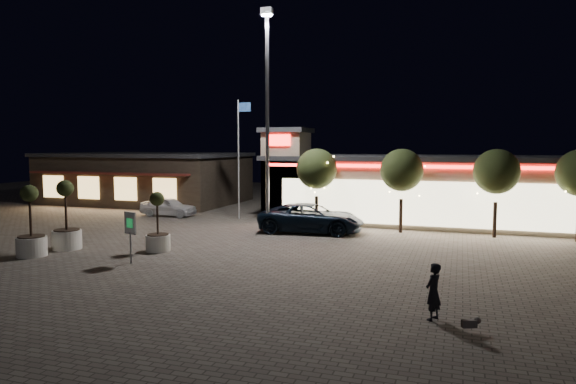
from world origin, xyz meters
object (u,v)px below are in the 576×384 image
(planter_mid, at_px, (31,234))
(white_sedan, at_px, (168,207))
(valet_sign, at_px, (130,227))
(planter_left, at_px, (67,228))
(pickup_truck, at_px, (311,218))
(pedestrian, at_px, (433,292))

(planter_mid, bearing_deg, white_sedan, 95.33)
(valet_sign, bearing_deg, planter_left, 162.01)
(pickup_truck, height_order, planter_mid, planter_mid)
(pickup_truck, distance_m, white_sedan, 11.88)
(pedestrian, bearing_deg, planter_left, -79.69)
(planter_mid, bearing_deg, valet_sign, 3.01)
(valet_sign, bearing_deg, pedestrian, -14.55)
(white_sedan, bearing_deg, pedestrian, -132.44)
(planter_mid, bearing_deg, pedestrian, -9.62)
(pedestrian, xyz_separation_m, planter_mid, (-17.58, 2.98, 0.17))
(pickup_truck, xyz_separation_m, valet_sign, (-5.09, -9.83, 0.70))
(valet_sign, bearing_deg, white_sedan, 115.73)
(pickup_truck, xyz_separation_m, planter_left, (-9.82, -8.30, 0.20))
(pedestrian, bearing_deg, valet_sign, -78.74)
(planter_left, bearing_deg, pedestrian, -15.51)
(pickup_truck, height_order, planter_left, planter_left)
(pickup_truck, distance_m, pedestrian, 15.04)
(pickup_truck, xyz_separation_m, white_sedan, (-11.42, 3.29, -0.15))
(pedestrian, height_order, planter_mid, planter_mid)
(white_sedan, height_order, pedestrian, pedestrian)
(planter_left, bearing_deg, valet_sign, -17.99)
(white_sedan, bearing_deg, planter_left, -173.59)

